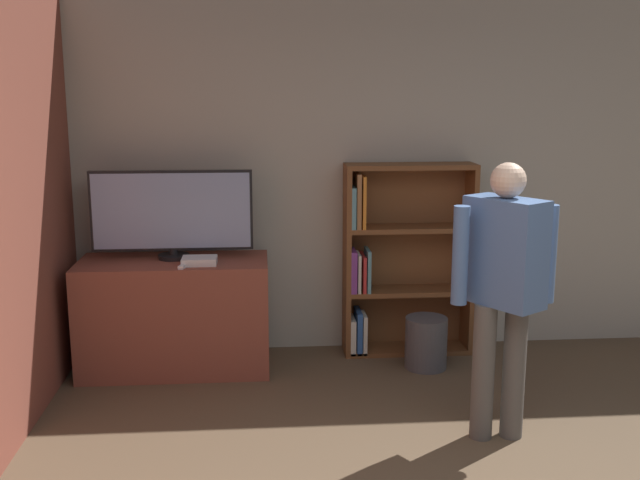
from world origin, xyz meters
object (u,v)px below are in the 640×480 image
object	(u,v)px
waste_bin	(426,343)
person	(503,280)
game_console	(199,261)
bookshelf	(397,261)
television	(172,213)

from	to	relation	value
waste_bin	person	bearing A→B (deg)	-81.39
game_console	person	size ratio (longest dim) A/B	0.15
person	waste_bin	distance (m)	1.36
bookshelf	person	xyz separation A→B (m)	(0.32, -1.48, 0.24)
television	waste_bin	xyz separation A→B (m)	(1.80, -0.19, -0.94)
television	person	bearing A→B (deg)	-33.47
person	waste_bin	bearing A→B (deg)	155.08
game_console	waste_bin	xyz separation A→B (m)	(1.60, 0.01, -0.64)
bookshelf	game_console	bearing A→B (deg)	-165.51
television	bookshelf	world-z (taller)	bookshelf
television	waste_bin	bearing A→B (deg)	-5.90
bookshelf	person	distance (m)	1.53
game_console	person	bearing A→B (deg)	-32.03
television	waste_bin	distance (m)	2.04
game_console	person	world-z (taller)	person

